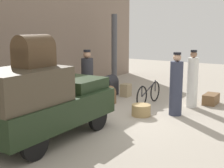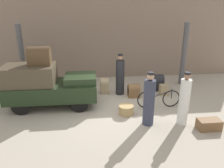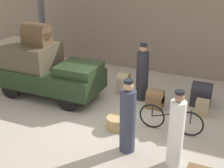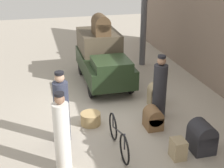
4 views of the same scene
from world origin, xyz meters
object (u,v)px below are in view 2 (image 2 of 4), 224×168
(trunk_barrel_dark, at_px, (134,90))
(trunk_on_truck_roof, at_px, (39,56))
(bicycle, at_px, (159,99))
(suitcase_tan_flat, at_px, (104,85))
(truck, at_px, (47,85))
(porter_carrying_trunk, at_px, (149,101))
(porter_standing_middle, at_px, (120,76))
(trunk_umber_medium, at_px, (164,90))
(trunk_wicker_pale, at_px, (209,124))
(wicker_basket, at_px, (126,110))
(suitcase_black_upright, at_px, (157,82))
(conductor_in_dark_uniform, at_px, (184,101))

(trunk_barrel_dark, height_order, trunk_on_truck_roof, trunk_on_truck_roof)
(bicycle, height_order, suitcase_tan_flat, bicycle)
(bicycle, xyz_separation_m, suitcase_tan_flat, (-2.03, 1.75, 0.01))
(truck, xyz_separation_m, trunk_barrel_dark, (3.61, 0.59, -0.63))
(porter_carrying_trunk, xyz_separation_m, trunk_barrel_dark, (-0.01, 2.42, -0.57))
(porter_standing_middle, distance_m, suitcase_tan_flat, 0.86)
(trunk_umber_medium, relative_size, trunk_wicker_pale, 0.64)
(wicker_basket, distance_m, suitcase_black_upright, 3.01)
(trunk_on_truck_roof, bearing_deg, truck, 0.00)
(trunk_barrel_dark, height_order, trunk_wicker_pale, trunk_barrel_dark)
(trunk_barrel_dark, relative_size, suitcase_tan_flat, 0.82)
(suitcase_tan_flat, xyz_separation_m, trunk_on_truck_roof, (-2.51, -1.16, 1.68))
(bicycle, height_order, porter_standing_middle, porter_standing_middle)
(bicycle, relative_size, porter_carrying_trunk, 0.93)
(suitcase_black_upright, bearing_deg, conductor_in_dark_uniform, -91.59)
(truck, xyz_separation_m, trunk_on_truck_roof, (-0.16, 0.00, 1.14))
(suitcase_black_upright, distance_m, trunk_barrel_dark, 1.47)
(suitcase_black_upright, bearing_deg, suitcase_tan_flat, -176.03)
(trunk_umber_medium, height_order, trunk_barrel_dark, trunk_barrel_dark)
(porter_standing_middle, bearing_deg, suitcase_black_upright, 10.95)
(wicker_basket, distance_m, porter_carrying_trunk, 1.24)
(bicycle, xyz_separation_m, trunk_umber_medium, (0.64, 1.26, -0.13))
(conductor_in_dark_uniform, xyz_separation_m, trunk_barrel_dark, (-1.18, 2.53, -0.57))
(conductor_in_dark_uniform, xyz_separation_m, trunk_wicker_pale, (0.74, -0.43, -0.69))
(trunk_barrel_dark, xyz_separation_m, suitcase_tan_flat, (-1.26, 0.56, 0.08))
(wicker_basket, bearing_deg, porter_carrying_trunk, -52.79)
(conductor_in_dark_uniform, xyz_separation_m, suitcase_tan_flat, (-2.44, 3.09, -0.49))
(bicycle, height_order, trunk_on_truck_roof, trunk_on_truck_roof)
(trunk_barrel_dark, xyz_separation_m, trunk_wicker_pale, (1.92, -2.96, -0.12))
(porter_standing_middle, xyz_separation_m, porter_carrying_trunk, (0.57, -2.80, 0.00))
(trunk_barrel_dark, bearing_deg, porter_carrying_trunk, -89.77)
(bicycle, height_order, wicker_basket, bicycle)
(bicycle, xyz_separation_m, trunk_on_truck_roof, (-4.54, 0.59, 1.69))
(truck, relative_size, conductor_in_dark_uniform, 1.87)
(trunk_on_truck_roof, bearing_deg, trunk_barrel_dark, 8.93)
(porter_carrying_trunk, distance_m, suitcase_black_upright, 3.43)
(truck, height_order, suitcase_tan_flat, truck)
(truck, height_order, trunk_barrel_dark, truck)
(conductor_in_dark_uniform, height_order, porter_carrying_trunk, porter_carrying_trunk)
(bicycle, bearing_deg, trunk_on_truck_roof, 172.57)
(truck, height_order, wicker_basket, truck)
(bicycle, distance_m, suitcase_black_upright, 1.99)
(wicker_basket, bearing_deg, trunk_umber_medium, 39.75)
(conductor_in_dark_uniform, xyz_separation_m, trunk_umber_medium, (0.23, 2.60, -0.62))
(bicycle, xyz_separation_m, porter_carrying_trunk, (-0.76, -1.24, 0.49))
(truck, bearing_deg, porter_standing_middle, 17.78)
(conductor_in_dark_uniform, relative_size, trunk_on_truck_roof, 2.26)
(trunk_umber_medium, relative_size, suitcase_black_upright, 0.63)
(trunk_umber_medium, distance_m, suitcase_tan_flat, 2.71)
(porter_standing_middle, relative_size, trunk_umber_medium, 3.90)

